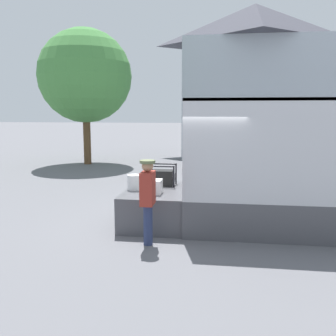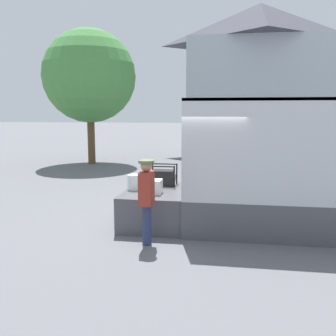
# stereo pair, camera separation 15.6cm
# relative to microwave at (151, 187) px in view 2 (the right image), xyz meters

# --- Properties ---
(ground_plane) EXTENTS (160.00, 160.00, 0.00)m
(ground_plane) POSITION_rel_microwave_xyz_m (0.76, 0.42, -0.95)
(ground_plane) COLOR slate
(tailgate_deck) EXTENTS (1.43, 2.11, 0.79)m
(tailgate_deck) POSITION_rel_microwave_xyz_m (0.05, 0.42, -0.55)
(tailgate_deck) COLOR #4C4C51
(tailgate_deck) RESTS_ON ground
(microwave) EXTENTS (0.47, 0.41, 0.31)m
(microwave) POSITION_rel_microwave_xyz_m (0.00, 0.00, 0.00)
(microwave) COLOR white
(microwave) RESTS_ON tailgate_deck
(portable_generator) EXTENTS (0.65, 0.49, 0.52)m
(portable_generator) POSITION_rel_microwave_xyz_m (0.13, 0.97, 0.04)
(portable_generator) COLOR black
(portable_generator) RESTS_ON tailgate_deck
(orange_bucket) EXTENTS (0.34, 0.34, 0.35)m
(orange_bucket) POSITION_rel_microwave_xyz_m (-0.46, 0.35, 0.02)
(orange_bucket) COLOR silver
(orange_bucket) RESTS_ON tailgate_deck
(worker_person) EXTENTS (0.30, 0.44, 1.68)m
(worker_person) POSITION_rel_microwave_xyz_m (0.13, -1.07, 0.08)
(worker_person) COLOR navy
(worker_person) RESTS_ON ground
(house_backdrop) EXTENTS (8.32, 6.78, 8.82)m
(house_backdrop) POSITION_rel_microwave_xyz_m (3.38, 15.34, 3.55)
(house_backdrop) COLOR #A8B2BC
(house_backdrop) RESTS_ON ground
(street_tree) EXTENTS (4.51, 4.51, 6.57)m
(street_tree) POSITION_rel_microwave_xyz_m (-5.07, 9.84, 3.36)
(street_tree) COLOR brown
(street_tree) RESTS_ON ground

